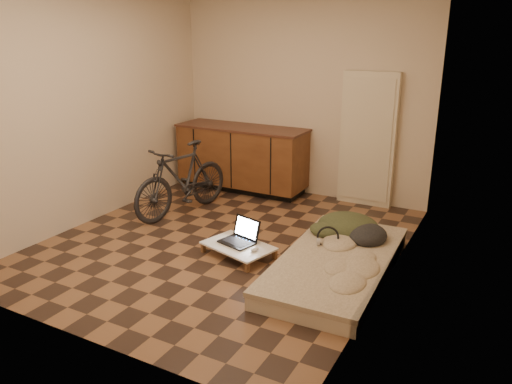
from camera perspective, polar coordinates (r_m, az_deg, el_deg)
The scene contains 10 objects.
room_shell at distance 5.03m, azimuth -3.92°, elevation 7.97°, with size 3.50×4.00×2.60m.
cabinets at distance 7.01m, azimuth -1.59°, elevation 3.93°, with size 1.84×0.62×0.91m.
appliance_panel at distance 6.50m, azimuth 12.64°, elevation 5.83°, with size 0.70×0.10×1.70m, color beige.
bicycle at distance 6.14m, azimuth -8.49°, elevation 1.86°, with size 0.44×1.50×0.97m, color black.
futon at distance 4.78m, azimuth 9.15°, elevation -8.16°, with size 1.01×2.00×0.17m.
clothing_pile at distance 5.23m, azimuth 11.01°, elevation -3.25°, with size 0.69×0.57×0.27m, color #313820, non-canonical shape.
headphones at distance 4.95m, azimuth 8.22°, elevation -5.05°, with size 0.24×0.22×0.16m, color black, non-canonical shape.
lap_desk at distance 5.05m, azimuth -2.03°, elevation -6.22°, with size 0.79×0.62×0.12m.
laptop at distance 5.10m, azimuth -1.81°, elevation -5.18°, with size 0.40×0.38×0.23m.
mouse at distance 4.91m, azimuth -0.15°, elevation -6.53°, with size 0.06×0.10×0.04m, color white.
Camera 1 is at (2.64, -4.19, 2.18)m, focal length 35.00 mm.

